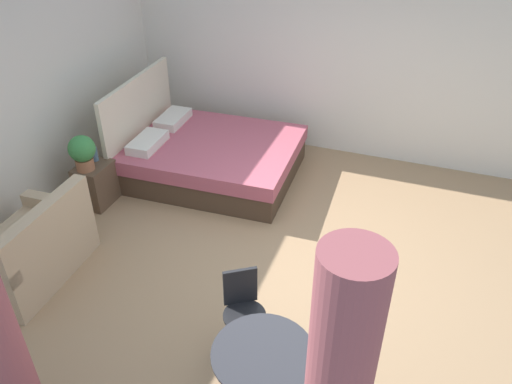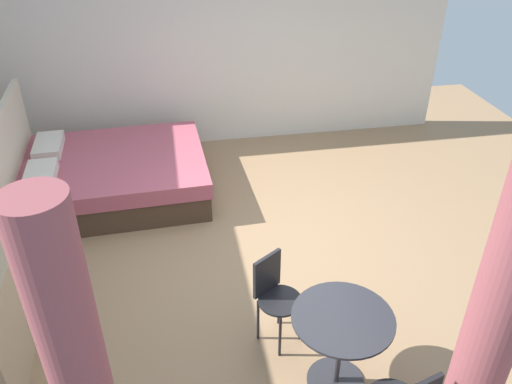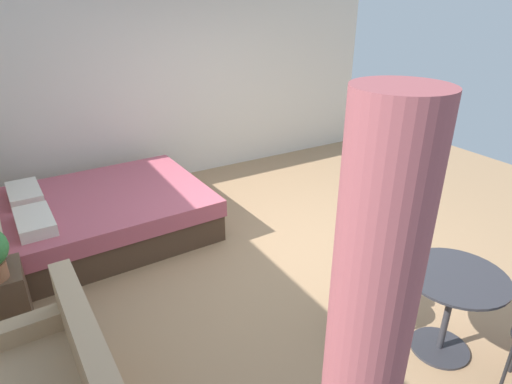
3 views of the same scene
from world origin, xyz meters
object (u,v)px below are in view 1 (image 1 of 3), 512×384
object	(u,v)px
nightstand	(96,184)
balcony_table	(263,372)
potted_plant	(82,151)
bed	(209,155)
cafe_chair_near_couch	(243,305)
couch	(31,252)
vase	(94,154)

from	to	relation	value
nightstand	balcony_table	distance (m)	3.56
nightstand	potted_plant	distance (m)	0.52
balcony_table	nightstand	bearing A→B (deg)	55.00
bed	cafe_chair_near_couch	bearing A→B (deg)	-149.72
couch	nightstand	distance (m)	1.36
couch	potted_plant	distance (m)	1.35
couch	bed	bearing A→B (deg)	-19.00
nightstand	potted_plant	bearing A→B (deg)	171.99
bed	vase	size ratio (longest dim) A/B	12.53
couch	balcony_table	xyz separation A→B (m)	(-0.68, -2.74, 0.20)
cafe_chair_near_couch	couch	bearing A→B (deg)	87.17
potted_plant	balcony_table	size ratio (longest dim) A/B	0.58
balcony_table	cafe_chair_near_couch	world-z (taller)	cafe_chair_near_couch
potted_plant	vase	size ratio (longest dim) A/B	2.43
bed	nightstand	distance (m)	1.51
nightstand	cafe_chair_near_couch	distance (m)	2.93
nightstand	cafe_chair_near_couch	xyz separation A→B (m)	(-1.47, -2.53, 0.23)
bed	potted_plant	bearing A→B (deg)	139.62
bed	couch	size ratio (longest dim) A/B	1.74
balcony_table	cafe_chair_near_couch	size ratio (longest dim) A/B	0.92
vase	couch	bearing A→B (deg)	-171.93
nightstand	vase	size ratio (longest dim) A/B	3.00
vase	balcony_table	xyz separation A→B (m)	(-2.16, -2.95, -0.13)
nightstand	potted_plant	size ratio (longest dim) A/B	1.24
nightstand	bed	bearing A→B (deg)	-42.43
cafe_chair_near_couch	nightstand	bearing A→B (deg)	59.84
potted_plant	cafe_chair_near_couch	distance (m)	2.90
potted_plant	nightstand	bearing A→B (deg)	-8.01
bed	nightstand	xyz separation A→B (m)	(-1.11, 1.02, -0.02)
nightstand	vase	bearing A→B (deg)	17.99
cafe_chair_near_couch	bed	bearing A→B (deg)	30.28
bed	balcony_table	distance (m)	3.68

